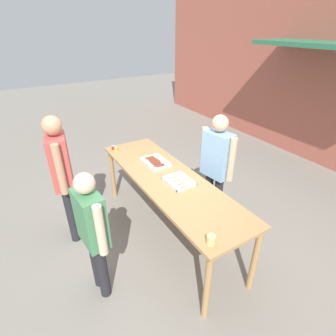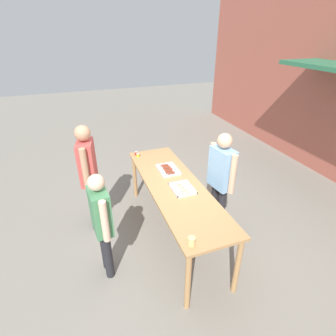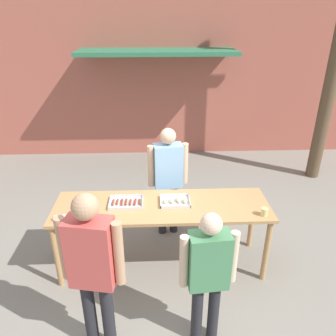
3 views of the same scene
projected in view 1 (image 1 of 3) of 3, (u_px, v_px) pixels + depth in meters
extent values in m
plane|color=gray|center=(168.00, 232.00, 3.91)|extent=(24.00, 24.00, 0.00)
cube|color=tan|center=(168.00, 179.00, 3.46)|extent=(2.71, 0.79, 0.04)
cylinder|color=tan|center=(113.00, 174.00, 4.50)|extent=(0.07, 0.07, 0.90)
cylinder|color=tan|center=(207.00, 288.00, 2.57)|extent=(0.07, 0.07, 0.90)
cylinder|color=tan|center=(147.00, 165.00, 4.80)|extent=(0.07, 0.07, 0.90)
cylinder|color=tan|center=(255.00, 260.00, 2.88)|extent=(0.07, 0.07, 0.90)
cube|color=silver|center=(155.00, 163.00, 3.81)|extent=(0.42, 0.31, 0.01)
cube|color=silver|center=(146.00, 164.00, 3.73)|extent=(0.42, 0.01, 0.03)
cube|color=silver|center=(164.00, 159.00, 3.87)|extent=(0.42, 0.01, 0.03)
cube|color=silver|center=(149.00, 156.00, 3.96)|extent=(0.01, 0.31, 0.03)
cube|color=silver|center=(163.00, 168.00, 3.65)|extent=(0.01, 0.31, 0.03)
cylinder|color=brown|center=(150.00, 158.00, 3.92)|extent=(0.03, 0.13, 0.03)
cylinder|color=brown|center=(152.00, 159.00, 3.89)|extent=(0.03, 0.12, 0.03)
cylinder|color=brown|center=(154.00, 160.00, 3.84)|extent=(0.03, 0.14, 0.03)
cylinder|color=brown|center=(156.00, 162.00, 3.81)|extent=(0.03, 0.14, 0.03)
cylinder|color=brown|center=(157.00, 163.00, 3.76)|extent=(0.03, 0.12, 0.03)
cylinder|color=brown|center=(159.00, 165.00, 3.72)|extent=(0.04, 0.15, 0.03)
cylinder|color=brown|center=(161.00, 167.00, 3.68)|extent=(0.03, 0.12, 0.03)
cube|color=silver|center=(179.00, 182.00, 3.35)|extent=(0.38, 0.30, 0.01)
cube|color=silver|center=(169.00, 184.00, 3.27)|extent=(0.38, 0.01, 0.03)
cube|color=silver|center=(188.00, 178.00, 3.40)|extent=(0.38, 0.01, 0.03)
cube|color=silver|center=(171.00, 175.00, 3.48)|extent=(0.01, 0.30, 0.03)
cube|color=silver|center=(187.00, 188.00, 3.20)|extent=(0.01, 0.30, 0.03)
ellipsoid|color=beige|center=(173.00, 176.00, 3.43)|extent=(0.05, 0.11, 0.04)
ellipsoid|color=beige|center=(177.00, 179.00, 3.36)|extent=(0.06, 0.10, 0.04)
ellipsoid|color=beige|center=(181.00, 182.00, 3.31)|extent=(0.08, 0.13, 0.05)
ellipsoid|color=beige|center=(184.00, 185.00, 3.24)|extent=(0.07, 0.12, 0.05)
cylinder|color=#B22319|center=(113.00, 148.00, 4.22)|extent=(0.06, 0.06, 0.06)
cylinder|color=#B2B2B7|center=(113.00, 146.00, 4.20)|extent=(0.06, 0.06, 0.01)
cylinder|color=gold|center=(116.00, 149.00, 4.16)|extent=(0.06, 0.06, 0.06)
cylinder|color=#B2B2B7|center=(116.00, 147.00, 4.15)|extent=(0.06, 0.06, 0.01)
cylinder|color=#DBC67A|center=(211.00, 240.00, 2.40)|extent=(0.08, 0.08, 0.10)
cylinder|color=#232328|center=(208.00, 196.00, 4.02)|extent=(0.12, 0.12, 0.82)
cylinder|color=#232328|center=(217.00, 201.00, 3.90)|extent=(0.12, 0.12, 0.82)
cube|color=#84B2DB|center=(217.00, 155.00, 3.60)|extent=(0.43, 0.28, 0.65)
sphere|color=#DBAD89|center=(220.00, 123.00, 3.38)|extent=(0.22, 0.22, 0.22)
cylinder|color=#DBAD89|center=(204.00, 148.00, 3.76)|extent=(0.09, 0.09, 0.62)
cylinder|color=#DBAD89|center=(232.00, 160.00, 3.43)|extent=(0.09, 0.09, 0.62)
cylinder|color=#232328|center=(71.00, 215.00, 3.57)|extent=(0.12, 0.12, 0.87)
cylinder|color=#232328|center=(71.00, 207.00, 3.72)|extent=(0.12, 0.12, 0.87)
cube|color=#C64C47|center=(60.00, 162.00, 3.27)|extent=(0.45, 0.30, 0.69)
sphere|color=tan|center=(52.00, 125.00, 3.04)|extent=(0.23, 0.23, 0.23)
cylinder|color=tan|center=(60.00, 170.00, 3.05)|extent=(0.09, 0.09, 0.65)
cylinder|color=tan|center=(59.00, 152.00, 3.47)|extent=(0.09, 0.09, 0.65)
cylinder|color=#232328|center=(103.00, 271.00, 2.84)|extent=(0.12, 0.12, 0.75)
cylinder|color=#232328|center=(96.00, 261.00, 2.96)|extent=(0.12, 0.12, 0.75)
cube|color=#478456|center=(91.00, 219.00, 2.58)|extent=(0.40, 0.25, 0.59)
sphere|color=beige|center=(84.00, 183.00, 2.38)|extent=(0.20, 0.20, 0.20)
cylinder|color=beige|center=(100.00, 231.00, 2.40)|extent=(0.09, 0.09, 0.56)
cylinder|color=beige|center=(82.00, 206.00, 2.73)|extent=(0.09, 0.09, 0.56)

